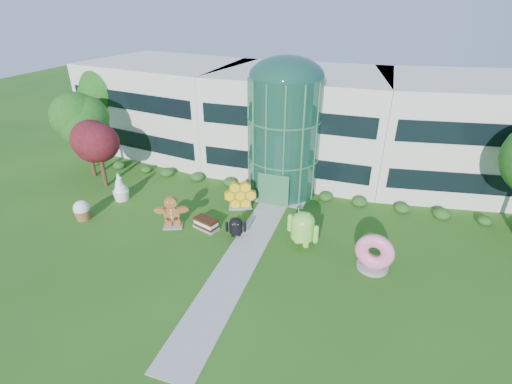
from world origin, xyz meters
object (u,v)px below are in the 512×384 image
(android_green, at_px, (303,226))
(donut, at_px, (375,251))
(android_black, at_px, (236,225))
(gingerbread, at_px, (172,212))

(android_green, relative_size, donut, 1.16)
(android_black, xyz_separation_m, gingerbread, (-4.94, -0.36, 0.40))
(android_black, height_order, donut, donut)
(android_black, bearing_deg, donut, -21.08)
(donut, relative_size, gingerbread, 0.92)
(android_green, relative_size, gingerbread, 1.06)
(android_green, distance_m, gingerbread, 9.70)
(android_black, relative_size, gingerbread, 0.63)
(android_green, xyz_separation_m, donut, (4.82, -1.08, -0.20))
(android_black, bearing_deg, gingerbread, 166.43)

